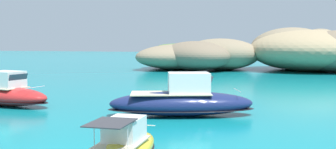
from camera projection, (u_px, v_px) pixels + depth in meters
The scene contains 4 objects.
islet_large at pixel (317, 51), 68.12m from camera, with size 27.12×26.73×7.79m.
islet_small at pixel (199, 55), 70.74m from camera, with size 25.73×24.15×5.71m.
motorboat_red at pixel (3, 94), 29.52m from camera, with size 9.24×3.78×2.65m.
motorboat_navy at pixel (182, 101), 25.16m from camera, with size 10.07×6.23×2.85m.
Camera 1 is at (9.19, -11.44, 4.73)m, focal length 40.88 mm.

